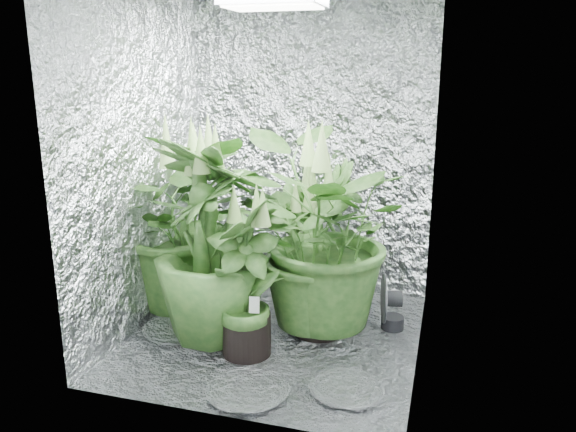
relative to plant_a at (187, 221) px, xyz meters
The scene contains 10 objects.
ground 0.89m from the plant_a, 18.88° to the right, with size 1.60×1.60×0.00m, color silver.
walls 0.80m from the plant_a, 18.88° to the right, with size 1.62×1.62×2.00m.
plant_a is the anchor object (origin of this frame).
plant_b 0.70m from the plant_a, 22.50° to the left, with size 0.56×0.56×0.85m.
plant_c 0.88m from the plant_a, 28.69° to the left, with size 0.53×0.53×0.99m.
plant_d 0.47m from the plant_a, 48.04° to the right, with size 0.80×0.80×1.23m.
plant_e 0.87m from the plant_a, ahead, with size 1.26×1.26×1.23m.
plant_f 0.73m from the plant_a, 39.39° to the right, with size 0.56×0.56×0.94m.
circulation_fan 1.33m from the plant_a, ahead, with size 0.16×0.29×0.34m.
plant_label 0.83m from the plant_a, 38.36° to the right, with size 0.05×0.01×0.09m, color white.
Camera 1 is at (0.89, -2.81, 1.49)m, focal length 35.00 mm.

